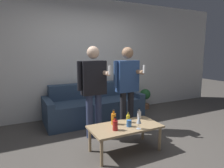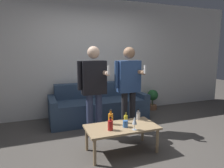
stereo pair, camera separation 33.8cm
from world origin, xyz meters
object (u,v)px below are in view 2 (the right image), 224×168
coffee_table (122,129)px  person_standing_right (129,83)px  bottle_orange (138,115)px  person_standing_left (94,85)px  couch (98,106)px

coffee_table → person_standing_right: bearing=57.6°
bottle_orange → person_standing_left: bearing=139.2°
person_standing_left → person_standing_right: bearing=-2.9°
person_standing_right → couch: bearing=109.7°
couch → coffee_table: bearing=-93.7°
bottle_orange → couch: bearing=101.1°
couch → person_standing_left: bearing=-111.0°
coffee_table → person_standing_right: 0.97m
bottle_orange → person_standing_right: 0.67m
person_standing_right → bottle_orange: bearing=-95.9°
bottle_orange → person_standing_left: person_standing_left is taller
coffee_table → bottle_orange: bearing=25.6°
coffee_table → person_standing_left: person_standing_left is taller
couch → person_standing_right: size_ratio=1.33×
couch → person_standing_right: person_standing_right is taller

